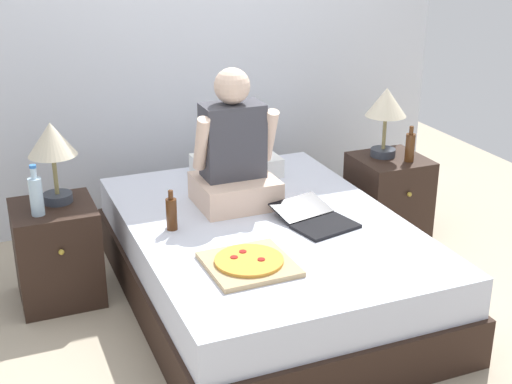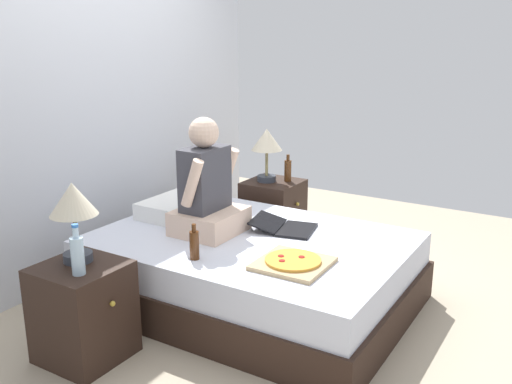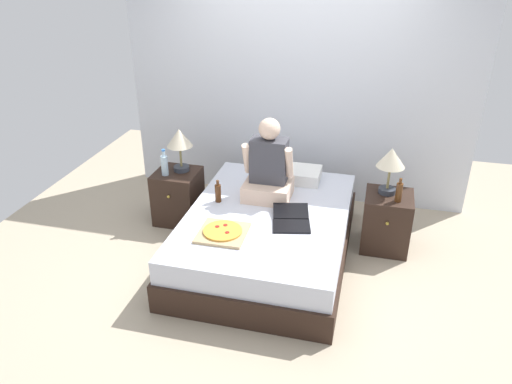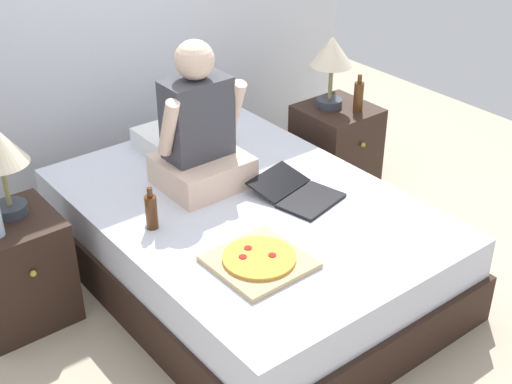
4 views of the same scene
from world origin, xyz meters
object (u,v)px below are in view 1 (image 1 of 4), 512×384
object	(u,v)px
nightstand_right	(388,198)
person_seated	(234,155)
lamp_on_right_nightstand	(386,107)
lamp_on_left_nightstand	(52,145)
beer_bottle	(410,147)
beer_bottle_on_bed	(172,213)
water_bottle	(36,195)
bed	(266,260)
pizza_box	(249,263)
laptop	(317,220)
nightstand_left	(57,253)

from	to	relation	value
nightstand_right	person_seated	xyz separation A→B (m)	(-1.13, -0.13, 0.48)
nightstand_right	lamp_on_right_nightstand	distance (m)	0.61
lamp_on_left_nightstand	beer_bottle	size ratio (longest dim) A/B	1.96
lamp_on_right_nightstand	beer_bottle_on_bed	size ratio (longest dim) A/B	2.05
water_bottle	bed	bearing A→B (deg)	-17.09
beer_bottle	beer_bottle_on_bed	size ratio (longest dim) A/B	1.05
bed	pizza_box	bearing A→B (deg)	-121.50
bed	lamp_on_right_nightstand	bearing A→B (deg)	25.44
laptop	bed	bearing A→B (deg)	150.20
beer_bottle_on_bed	water_bottle	bearing A→B (deg)	157.82
nightstand_right	lamp_on_right_nightstand	world-z (taller)	lamp_on_right_nightstand
lamp_on_left_nightstand	laptop	world-z (taller)	lamp_on_left_nightstand
person_seated	pizza_box	size ratio (longest dim) A/B	1.92
nightstand_left	water_bottle	bearing A→B (deg)	-131.65
water_bottle	beer_bottle_on_bed	xyz separation A→B (m)	(0.65, -0.26, -0.10)
beer_bottle_on_bed	lamp_on_right_nightstand	bearing A→B (deg)	14.73
water_bottle	pizza_box	xyz separation A→B (m)	(0.86, -0.81, -0.18)
nightstand_right	laptop	distance (m)	1.03
nightstand_left	nightstand_right	xyz separation A→B (m)	(2.13, 0.00, 0.00)
beer_bottle	person_seated	bearing A→B (deg)	-178.36
nightstand_left	pizza_box	bearing A→B (deg)	-49.03
pizza_box	lamp_on_right_nightstand	bearing A→B (deg)	35.87
laptop	beer_bottle_on_bed	xyz separation A→B (m)	(-0.74, 0.23, 0.07)
pizza_box	person_seated	bearing A→B (deg)	74.28
pizza_box	lamp_on_left_nightstand	bearing A→B (deg)	127.98
pizza_box	water_bottle	bearing A→B (deg)	136.76
lamp_on_left_nightstand	nightstand_right	bearing A→B (deg)	-1.37
nightstand_left	lamp_on_left_nightstand	world-z (taller)	lamp_on_left_nightstand
pizza_box	beer_bottle	bearing A→B (deg)	29.51
nightstand_left	pizza_box	distance (m)	1.21
nightstand_left	beer_bottle_on_bed	size ratio (longest dim) A/B	2.53
person_seated	laptop	distance (m)	0.60
laptop	water_bottle	bearing A→B (deg)	160.51
lamp_on_left_nightstand	nightstand_right	xyz separation A→B (m)	(2.09, -0.05, -0.60)
person_seated	lamp_on_right_nightstand	bearing A→B (deg)	9.52
bed	nightstand_right	xyz separation A→B (m)	(1.06, 0.44, 0.05)
lamp_on_left_nightstand	pizza_box	distance (m)	1.27
laptop	pizza_box	size ratio (longest dim) A/B	1.17
bed	beer_bottle_on_bed	distance (m)	0.61
nightstand_left	lamp_on_right_nightstand	distance (m)	2.18
bed	lamp_on_right_nightstand	xyz separation A→B (m)	(1.03, 0.49, 0.65)
lamp_on_left_nightstand	lamp_on_right_nightstand	distance (m)	2.06
beer_bottle	bed	bearing A→B (deg)	-163.23
nightstand_left	bed	bearing A→B (deg)	-22.55
water_bottle	lamp_on_right_nightstand	bearing A→B (deg)	3.68
nightstand_left	water_bottle	xyz separation A→B (m)	(-0.08, -0.09, 0.39)
nightstand_right	person_seated	world-z (taller)	person_seated
lamp_on_right_nightstand	beer_bottle	bearing A→B (deg)	-56.31
nightstand_right	pizza_box	size ratio (longest dim) A/B	1.37
nightstand_left	person_seated	xyz separation A→B (m)	(1.00, -0.13, 0.48)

